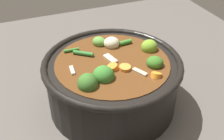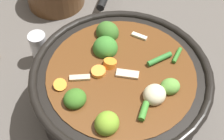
# 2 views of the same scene
# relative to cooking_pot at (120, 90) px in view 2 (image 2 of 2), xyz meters

# --- Properties ---
(ground_plane) EXTENTS (1.10, 1.10, 0.00)m
(ground_plane) POSITION_rel_cooking_pot_xyz_m (-0.00, -0.00, -0.06)
(ground_plane) COLOR #514C47
(cooking_pot) EXTENTS (0.31, 0.31, 0.14)m
(cooking_pot) POSITION_rel_cooking_pot_xyz_m (0.00, 0.00, 0.00)
(cooking_pot) COLOR black
(cooking_pot) RESTS_ON ground_plane
(salt_shaker) EXTENTS (0.04, 0.04, 0.07)m
(salt_shaker) POSITION_rel_cooking_pot_xyz_m (0.21, -0.05, -0.03)
(salt_shaker) COLOR silver
(salt_shaker) RESTS_ON ground_plane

